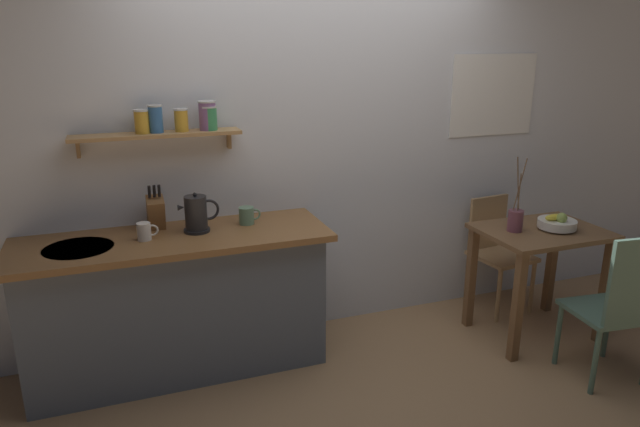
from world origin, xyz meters
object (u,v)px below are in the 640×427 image
dining_chair_far (496,247)px  coffee_mug_by_sink (145,231)px  twig_vase (515,219)px  knife_block (156,212)px  electric_kettle (197,214)px  coffee_mug_spare (247,215)px  dining_chair_near (619,303)px  fruit_bowl (557,223)px  dining_table (540,251)px

dining_chair_far → coffee_mug_by_sink: size_ratio=7.05×
twig_vase → knife_block: size_ratio=1.80×
electric_kettle → coffee_mug_spare: bearing=8.4°
dining_chair_near → coffee_mug_spare: bearing=150.4°
knife_block → coffee_mug_spare: size_ratio=2.04×
knife_block → coffee_mug_by_sink: 0.21m
coffee_mug_by_sink → coffee_mug_spare: (0.62, 0.09, 0.00)m
twig_vase → knife_block: (-2.26, 0.50, 0.14)m
fruit_bowl → twig_vase: (-0.28, 0.07, 0.03)m
dining_chair_far → coffee_mug_by_sink: bearing=-177.3°
dining_table → knife_block: knife_block is taller
dining_table → electric_kettle: bearing=169.8°
twig_vase → dining_chair_near: bearing=-71.9°
dining_chair_near → dining_chair_far: dining_chair_near is taller
dining_table → coffee_mug_by_sink: 2.58m
dining_chair_near → fruit_bowl: (0.06, 0.62, 0.30)m
dining_chair_far → knife_block: bearing=178.5°
fruit_bowl → dining_table: bearing=157.1°
dining_table → electric_kettle: electric_kettle is taller
dining_chair_near → twig_vase: (-0.23, 0.69, 0.33)m
dining_table → fruit_bowl: size_ratio=3.24×
dining_chair_far → electric_kettle: bearing=-178.1°
dining_chair_far → knife_block: knife_block is taller
dining_chair_near → coffee_mug_spare: 2.27m
fruit_bowl → twig_vase: size_ratio=0.50×
dining_table → coffee_mug_by_sink: size_ratio=6.71×
dining_chair_near → twig_vase: 0.80m
coffee_mug_spare → twig_vase: bearing=-13.5°
electric_kettle → fruit_bowl: bearing=-10.7°
fruit_bowl → coffee_mug_spare: size_ratio=1.82×
dining_table → dining_chair_far: bearing=88.8°
dining_chair_near → knife_block: knife_block is taller
dining_chair_near → twig_vase: twig_vase is taller
dining_table → dining_chair_near: bearing=-87.7°
dining_table → coffee_mug_by_sink: (-2.54, 0.35, 0.33)m
coffee_mug_by_sink → dining_chair_near: bearing=-21.5°
dining_chair_near → coffee_mug_spare: (-1.94, 1.10, 0.42)m
dining_chair_near → fruit_bowl: 0.69m
twig_vase → coffee_mug_spare: size_ratio=3.68×
coffee_mug_by_sink → knife_block: bearing=66.5°
dining_chair_far → fruit_bowl: (0.07, -0.51, 0.34)m
dining_chair_near → fruit_bowl: size_ratio=3.82×
dining_chair_far → coffee_mug_spare: 1.98m
electric_kettle → twig_vase: bearing=-10.2°
fruit_bowl → coffee_mug_by_sink: bearing=171.5°
dining_table → fruit_bowl: 0.23m
twig_vase → electric_kettle: 2.07m
dining_chair_far → coffee_mug_spare: bearing=-179.2°
knife_block → electric_kettle: bearing=-31.8°
dining_chair_near → twig_vase: size_ratio=1.89×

